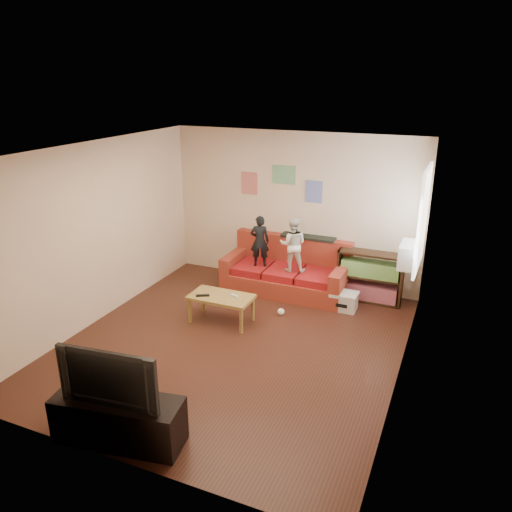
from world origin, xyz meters
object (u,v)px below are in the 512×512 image
at_px(child_a, 260,241).
at_px(sofa, 287,273).
at_px(coffee_table, 221,299).
at_px(bookshelf, 370,279).
at_px(child_b, 293,245).
at_px(file_box, 344,301).
at_px(television, 114,373).
at_px(tv_stand, 119,420).

bearing_deg(child_a, sofa, -177.27).
xyz_separation_m(coffee_table, bookshelf, (1.92, 1.66, 0.01)).
height_order(sofa, child_b, child_b).
distance_m(child_b, file_box, 1.25).
xyz_separation_m(bookshelf, television, (-1.69, -4.44, 0.43)).
bearing_deg(coffee_table, bookshelf, 40.74).
bearing_deg(sofa, tv_stand, -93.70).
relative_size(child_b, file_box, 2.17).
height_order(sofa, file_box, sofa).
height_order(child_b, tv_stand, child_b).
bearing_deg(sofa, television, -93.70).
bearing_deg(child_b, child_a, -14.05).
height_order(sofa, child_a, child_a).
bearing_deg(tv_stand, bookshelf, 59.79).
bearing_deg(tv_stand, coffee_table, 85.40).
distance_m(sofa, bookshelf, 1.41).
bearing_deg(television, sofa, 79.96).
relative_size(child_a, television, 0.84).
relative_size(child_b, coffee_table, 0.97).
height_order(child_a, tv_stand, child_a).
distance_m(child_b, television, 4.17).
xyz_separation_m(child_a, child_b, (0.60, 0.00, 0.02)).
relative_size(sofa, child_b, 2.28).
bearing_deg(tv_stand, file_box, 61.08).
height_order(child_a, bookshelf, child_a).
distance_m(child_b, coffee_table, 1.61).
xyz_separation_m(tv_stand, television, (0.00, 0.00, 0.56)).
relative_size(child_b, bookshelf, 0.87).
relative_size(child_a, file_box, 2.09).
distance_m(file_box, tv_stand, 4.17).
height_order(coffee_table, bookshelf, bookshelf).
height_order(sofa, coffee_table, sofa).
distance_m(sofa, coffee_table, 1.62).
distance_m(child_a, child_b, 0.60).
distance_m(child_a, tv_stand, 4.20).
height_order(bookshelf, television, television).
height_order(child_a, coffee_table, child_a).
bearing_deg(tv_stand, child_b, 74.71).
relative_size(coffee_table, bookshelf, 0.90).
height_order(sofa, tv_stand, sofa).
distance_m(child_a, coffee_table, 1.46).
bearing_deg(television, file_box, 64.16).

